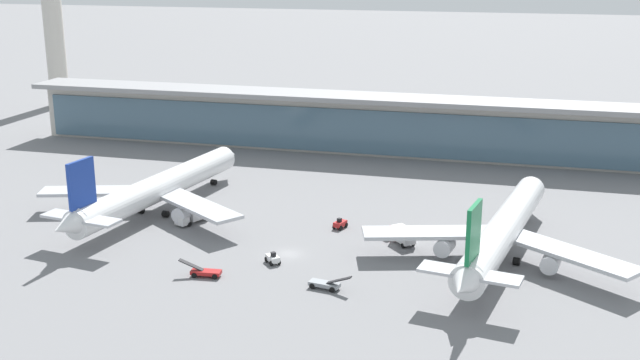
{
  "coord_description": "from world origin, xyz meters",
  "views": [
    {
      "loc": [
        37.36,
        -119.19,
        49.2
      ],
      "look_at": [
        0.0,
        20.98,
        7.28
      ],
      "focal_mm": 43.85,
      "sensor_mm": 36.0,
      "label": 1
    }
  ],
  "objects_px": {
    "service_truck_at_far_stand_red": "(205,272)",
    "airliner_left_stand": "(156,189)",
    "service_truck_mid_apron_white": "(273,258)",
    "service_truck_near_nose_red": "(401,234)",
    "airliner_centre_stand": "(502,231)",
    "service_truck_on_taxiway_grey": "(326,284)",
    "service_truck_by_tail_red": "(340,224)",
    "service_truck_under_wing_white": "(195,214)"
  },
  "relations": [
    {
      "from": "airliner_centre_stand",
      "to": "service_truck_at_far_stand_red",
      "type": "xyz_separation_m",
      "value": [
        -45.14,
        -19.74,
        -4.18
      ]
    },
    {
      "from": "service_truck_near_nose_red",
      "to": "service_truck_at_far_stand_red",
      "type": "bearing_deg",
      "value": -140.36
    },
    {
      "from": "airliner_centre_stand",
      "to": "service_truck_mid_apron_white",
      "type": "relative_size",
      "value": 18.22
    },
    {
      "from": "airliner_left_stand",
      "to": "service_truck_by_tail_red",
      "type": "distance_m",
      "value": 37.27
    },
    {
      "from": "airliner_centre_stand",
      "to": "service_truck_mid_apron_white",
      "type": "xyz_separation_m",
      "value": [
        -36.44,
        -11.7,
        -4.11
      ]
    },
    {
      "from": "service_truck_by_tail_red",
      "to": "service_truck_at_far_stand_red",
      "type": "height_order",
      "value": "service_truck_at_far_stand_red"
    },
    {
      "from": "airliner_centre_stand",
      "to": "service_truck_at_far_stand_red",
      "type": "relative_size",
      "value": 8.59
    },
    {
      "from": "airliner_centre_stand",
      "to": "service_truck_under_wing_white",
      "type": "distance_m",
      "value": 57.56
    },
    {
      "from": "service_truck_at_far_stand_red",
      "to": "airliner_left_stand",
      "type": "bearing_deg",
      "value": 128.43
    },
    {
      "from": "airliner_centre_stand",
      "to": "service_truck_near_nose_red",
      "type": "height_order",
      "value": "airliner_centre_stand"
    },
    {
      "from": "service_truck_near_nose_red",
      "to": "service_truck_under_wing_white",
      "type": "height_order",
      "value": "same"
    },
    {
      "from": "airliner_centre_stand",
      "to": "service_truck_on_taxiway_grey",
      "type": "bearing_deg",
      "value": -142.59
    },
    {
      "from": "airliner_centre_stand",
      "to": "service_truck_on_taxiway_grey",
      "type": "distance_m",
      "value": 32.21
    },
    {
      "from": "service_truck_near_nose_red",
      "to": "service_truck_at_far_stand_red",
      "type": "xyz_separation_m",
      "value": [
        -27.66,
        -22.92,
        -0.88
      ]
    },
    {
      "from": "service_truck_on_taxiway_grey",
      "to": "service_truck_at_far_stand_red",
      "type": "bearing_deg",
      "value": -179.03
    },
    {
      "from": "service_truck_near_nose_red",
      "to": "service_truck_mid_apron_white",
      "type": "distance_m",
      "value": 24.11
    },
    {
      "from": "service_truck_near_nose_red",
      "to": "service_truck_under_wing_white",
      "type": "distance_m",
      "value": 39.84
    },
    {
      "from": "service_truck_mid_apron_white",
      "to": "airliner_left_stand",
      "type": "bearing_deg",
      "value": 147.69
    },
    {
      "from": "service_truck_mid_apron_white",
      "to": "service_truck_at_far_stand_red",
      "type": "distance_m",
      "value": 11.85
    },
    {
      "from": "service_truck_mid_apron_white",
      "to": "service_truck_by_tail_red",
      "type": "height_order",
      "value": "same"
    },
    {
      "from": "service_truck_under_wing_white",
      "to": "service_truck_mid_apron_white",
      "type": "distance_m",
      "value": 26.25
    },
    {
      "from": "airliner_left_stand",
      "to": "service_truck_under_wing_white",
      "type": "bearing_deg",
      "value": -19.04
    },
    {
      "from": "service_truck_by_tail_red",
      "to": "airliner_left_stand",
      "type": "bearing_deg",
      "value": -179.18
    },
    {
      "from": "service_truck_mid_apron_white",
      "to": "service_truck_by_tail_red",
      "type": "distance_m",
      "value": 20.81
    },
    {
      "from": "airliner_left_stand",
      "to": "service_truck_under_wing_white",
      "type": "relative_size",
      "value": 7.79
    },
    {
      "from": "airliner_left_stand",
      "to": "service_truck_under_wing_white",
      "type": "xyz_separation_m",
      "value": [
        9.42,
        -3.25,
        -3.3
      ]
    },
    {
      "from": "service_truck_near_nose_red",
      "to": "service_truck_under_wing_white",
      "type": "xyz_separation_m",
      "value": [
        -39.83,
        1.03,
        0.0
      ]
    },
    {
      "from": "service_truck_on_taxiway_grey",
      "to": "service_truck_at_far_stand_red",
      "type": "relative_size",
      "value": 1.0
    },
    {
      "from": "airliner_left_stand",
      "to": "service_truck_by_tail_red",
      "type": "bearing_deg",
      "value": 0.82
    },
    {
      "from": "service_truck_mid_apron_white",
      "to": "service_truck_on_taxiway_grey",
      "type": "xyz_separation_m",
      "value": [
        11.08,
        -7.71,
        -0.07
      ]
    },
    {
      "from": "service_truck_near_nose_red",
      "to": "airliner_left_stand",
      "type": "bearing_deg",
      "value": 175.04
    },
    {
      "from": "service_truck_under_wing_white",
      "to": "service_truck_by_tail_red",
      "type": "relative_size",
      "value": 2.35
    },
    {
      "from": "service_truck_under_wing_white",
      "to": "service_truck_mid_apron_white",
      "type": "xyz_separation_m",
      "value": [
        20.87,
        -15.91,
        -0.82
      ]
    },
    {
      "from": "airliner_left_stand",
      "to": "service_truck_mid_apron_white",
      "type": "relative_size",
      "value": 18.24
    },
    {
      "from": "service_truck_mid_apron_white",
      "to": "service_truck_near_nose_red",
      "type": "bearing_deg",
      "value": 38.13
    },
    {
      "from": "service_truck_under_wing_white",
      "to": "service_truck_at_far_stand_red",
      "type": "distance_m",
      "value": 26.87
    },
    {
      "from": "service_truck_under_wing_white",
      "to": "service_truck_by_tail_red",
      "type": "height_order",
      "value": "service_truck_under_wing_white"
    },
    {
      "from": "service_truck_under_wing_white",
      "to": "service_truck_at_far_stand_red",
      "type": "height_order",
      "value": "service_truck_under_wing_white"
    },
    {
      "from": "service_truck_near_nose_red",
      "to": "service_truck_on_taxiway_grey",
      "type": "xyz_separation_m",
      "value": [
        -7.88,
        -22.58,
        -0.88
      ]
    },
    {
      "from": "airliner_left_stand",
      "to": "airliner_centre_stand",
      "type": "bearing_deg",
      "value": -6.38
    },
    {
      "from": "service_truck_under_wing_white",
      "to": "service_truck_on_taxiway_grey",
      "type": "distance_m",
      "value": 39.73
    },
    {
      "from": "service_truck_near_nose_red",
      "to": "service_truck_on_taxiway_grey",
      "type": "height_order",
      "value": "service_truck_near_nose_red"
    }
  ]
}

